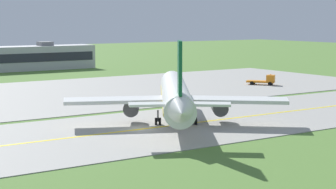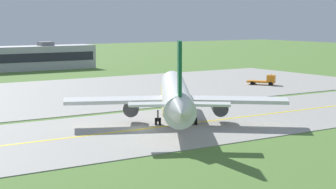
# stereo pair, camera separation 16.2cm
# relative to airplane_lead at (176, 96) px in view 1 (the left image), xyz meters

# --- Properties ---
(ground_plane) EXTENTS (500.00, 500.00, 0.00)m
(ground_plane) POSITION_rel_airplane_lead_xyz_m (-6.98, -1.61, -4.13)
(ground_plane) COLOR #517A33
(taxiway_strip) EXTENTS (240.00, 28.00, 0.10)m
(taxiway_strip) POSITION_rel_airplane_lead_xyz_m (-6.98, -1.61, -4.08)
(taxiway_strip) COLOR #9E9B93
(taxiway_strip) RESTS_ON ground
(apron_pad) EXTENTS (140.00, 52.00, 0.10)m
(apron_pad) POSITION_rel_airplane_lead_xyz_m (3.02, 40.39, -4.08)
(apron_pad) COLOR #9E9B93
(apron_pad) RESTS_ON ground
(taxiway_centreline) EXTENTS (220.00, 0.60, 0.01)m
(taxiway_centreline) POSITION_rel_airplane_lead_xyz_m (-6.98, -1.61, -4.03)
(taxiway_centreline) COLOR yellow
(taxiway_centreline) RESTS_ON taxiway_strip
(airplane_lead) EXTENTS (29.47, 35.32, 12.70)m
(airplane_lead) POSITION_rel_airplane_lead_xyz_m (0.00, 0.00, 0.00)
(airplane_lead) COLOR white
(airplane_lead) RESTS_ON ground
(service_truck_baggage) EXTENTS (5.60, 6.28, 2.59)m
(service_truck_baggage) POSITION_rel_airplane_lead_xyz_m (45.08, 29.56, -2.95)
(service_truck_baggage) COLOR orange
(service_truck_baggage) RESTS_ON ground
(terminal_building) EXTENTS (48.46, 8.60, 8.30)m
(terminal_building) POSITION_rel_airplane_lead_xyz_m (9.56, 97.90, -0.55)
(terminal_building) COLOR #B2B2B7
(terminal_building) RESTS_ON ground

